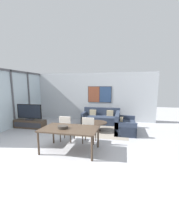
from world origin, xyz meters
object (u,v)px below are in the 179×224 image
at_px(television, 29,112).
at_px(dining_chair_centre, 89,129).
at_px(tv_console, 30,124).
at_px(dining_chair_left, 66,127).
at_px(coffee_table, 96,124).
at_px(dining_table, 70,130).
at_px(sofa_main, 101,118).
at_px(fruit_bowl, 63,127).
at_px(sofa_side, 124,126).

distance_m(television, dining_chair_centre, 3.52).
bearing_deg(dining_chair_centre, tv_console, 158.68).
distance_m(dining_chair_left, dining_chair_centre, 0.85).
bearing_deg(coffee_table, dining_table, -99.51).
xyz_separation_m(sofa_main, dining_chair_centre, (0.03, -3.01, 0.26)).
distance_m(dining_chair_centre, fruit_bowl, 1.08).
xyz_separation_m(dining_table, dining_chair_left, (-0.42, 0.76, -0.15)).
bearing_deg(dining_chair_left, sofa_main, 74.85).
bearing_deg(fruit_bowl, dining_chair_centre, 53.75).
bearing_deg(dining_table, sofa_side, 56.85).
distance_m(sofa_side, coffee_table, 1.24).
relative_size(sofa_side, dining_chair_centre, 1.70).
bearing_deg(sofa_main, fruit_bowl, -98.60).
xyz_separation_m(tv_console, fruit_bowl, (2.65, -2.12, 0.59)).
bearing_deg(fruit_bowl, dining_table, 21.68).
relative_size(tv_console, dining_chair_centre, 1.61).
bearing_deg(sofa_main, coffee_table, -90.00).
relative_size(dining_table, dining_chair_left, 1.81).
distance_m(dining_table, dining_chair_centre, 0.89).
height_order(dining_chair_centre, fruit_bowl, dining_chair_centre).
distance_m(dining_chair_left, fruit_bowl, 0.91).
distance_m(tv_console, coffee_table, 3.25).
relative_size(sofa_side, dining_chair_left, 1.70).
xyz_separation_m(tv_console, dining_chair_left, (2.42, -1.28, 0.33)).
xyz_separation_m(sofa_main, sofa_side, (1.23, -1.30, -0.00)).
bearing_deg(sofa_main, sofa_side, -46.51).
height_order(tv_console, sofa_main, sofa_main).
bearing_deg(sofa_side, sofa_main, 43.49).
xyz_separation_m(tv_console, coffee_table, (3.24, 0.29, 0.10)).
distance_m(tv_console, sofa_main, 3.67).
xyz_separation_m(coffee_table, fruit_bowl, (-0.58, -2.41, 0.49)).
xyz_separation_m(sofa_main, coffee_table, (0.00, -1.44, 0.03)).
distance_m(coffee_table, fruit_bowl, 2.53).
bearing_deg(sofa_side, dining_chair_left, 130.01).
bearing_deg(tv_console, dining_chair_centre, -21.32).
bearing_deg(coffee_table, tv_console, -174.82).
xyz_separation_m(sofa_side, coffee_table, (-1.23, -0.15, 0.03)).
distance_m(dining_table, dining_chair_left, 0.89).
height_order(coffee_table, fruit_bowl, fruit_bowl).
bearing_deg(coffee_table, sofa_side, 6.77).
distance_m(sofa_side, dining_chair_left, 2.68).
bearing_deg(dining_table, dining_chair_left, 119.07).
xyz_separation_m(television, fruit_bowl, (2.65, -2.12, 0.00)).
xyz_separation_m(sofa_side, fruit_bowl, (-1.81, -2.56, 0.52)).
xyz_separation_m(sofa_main, dining_table, (-0.39, -3.78, 0.40)).
height_order(dining_chair_left, fruit_bowl, dining_chair_left).
bearing_deg(dining_table, fruit_bowl, -158.32).
relative_size(sofa_side, fruit_bowl, 5.08).
relative_size(sofa_main, fruit_bowl, 6.23).
height_order(sofa_main, dining_chair_left, dining_chair_left).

